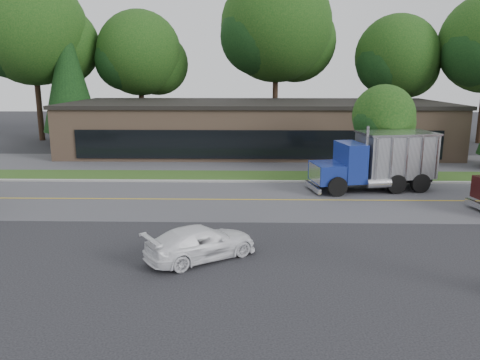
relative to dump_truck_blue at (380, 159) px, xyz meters
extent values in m
plane|color=#38383D|center=(-8.97, -11.54, -1.80)|extent=(140.00, 140.00, 0.00)
cube|color=#5E5E64|center=(-8.97, -2.54, -1.80)|extent=(60.00, 8.00, 0.02)
cube|color=gold|center=(-8.97, -2.54, -1.80)|extent=(60.00, 0.12, 0.01)
cube|color=#9E9E99|center=(-8.97, 1.66, -1.80)|extent=(60.00, 0.30, 0.12)
cube|color=#304E1A|center=(-8.97, 3.46, -1.80)|extent=(60.00, 3.40, 0.03)
cube|color=#5E5E64|center=(-8.97, 8.46, -1.80)|extent=(60.00, 7.00, 0.02)
cube|color=#917158|center=(-6.97, 14.46, 0.20)|extent=(32.00, 12.00, 4.00)
cylinder|color=#382619|center=(-28.97, 20.46, 1.12)|extent=(0.56, 0.56, 5.83)
sphere|color=#10390F|center=(-28.97, 20.46, 9.04)|extent=(10.67, 10.67, 10.67)
sphere|color=#10390F|center=(-26.96, 21.80, 7.70)|extent=(8.00, 8.00, 8.00)
sphere|color=black|center=(-30.63, 19.46, 8.04)|extent=(7.33, 7.33, 7.33)
cylinder|color=#382619|center=(-18.97, 22.46, 0.56)|extent=(0.56, 0.56, 4.72)
sphere|color=#10390F|center=(-18.97, 22.46, 6.96)|extent=(8.63, 8.63, 8.63)
sphere|color=#10390F|center=(-17.35, 23.54, 5.89)|extent=(6.47, 6.47, 6.47)
sphere|color=black|center=(-20.31, 21.65, 6.16)|extent=(5.93, 5.93, 5.93)
cylinder|color=#382619|center=(-4.97, 22.46, 1.27)|extent=(0.56, 0.56, 6.13)
sphere|color=#10390F|center=(-4.97, 22.46, 9.58)|extent=(11.21, 11.21, 11.21)
sphere|color=#10390F|center=(-2.86, 23.86, 8.18)|extent=(8.40, 8.40, 8.40)
sphere|color=black|center=(-6.72, 21.41, 8.53)|extent=(7.70, 7.70, 7.70)
cylinder|color=#382619|center=(7.03, 21.46, 0.45)|extent=(0.56, 0.56, 4.50)
sphere|color=#10390F|center=(7.03, 21.46, 6.56)|extent=(8.23, 8.23, 8.23)
sphere|color=#10390F|center=(8.58, 22.49, 5.53)|extent=(6.17, 6.17, 6.17)
sphere|color=black|center=(5.75, 20.69, 5.79)|extent=(5.66, 5.66, 5.66)
sphere|color=black|center=(13.58, 18.59, 6.81)|extent=(6.42, 6.42, 6.42)
cylinder|color=#382619|center=(-24.97, 18.46, -1.30)|extent=(0.44, 0.44, 1.00)
cone|color=black|center=(-24.97, 18.46, 4.86)|extent=(5.33, 5.33, 10.90)
cylinder|color=#382619|center=(1.03, 3.46, -0.71)|extent=(0.56, 0.56, 2.17)
sphere|color=#10390F|center=(1.03, 3.46, 2.24)|extent=(3.98, 3.98, 3.98)
sphere|color=#10390F|center=(1.78, 3.96, 1.74)|extent=(2.98, 2.98, 2.98)
sphere|color=black|center=(0.41, 3.09, 1.87)|extent=(2.73, 2.73, 2.73)
cube|color=black|center=(-0.19, -0.04, -1.23)|extent=(6.82, 2.28, 0.28)
cube|color=navy|center=(-3.07, -0.60, -0.68)|extent=(2.03, 2.57, 1.10)
cube|color=navy|center=(-1.77, -0.35, -0.08)|extent=(1.61, 2.58, 2.20)
cube|color=black|center=(-2.28, -0.45, 0.32)|extent=(0.46, 2.07, 0.90)
cube|color=silver|center=(0.96, 0.19, 0.22)|extent=(4.44, 3.23, 2.50)
cube|color=silver|center=(0.96, 0.19, 1.52)|extent=(4.62, 3.41, 0.12)
cylinder|color=black|center=(-3.15, 0.56, -1.23)|extent=(1.15, 0.55, 1.10)
cylinder|color=black|center=(-2.70, -1.70, -1.23)|extent=(1.15, 0.55, 1.10)
cylinder|color=black|center=(1.03, 1.37, -1.23)|extent=(1.15, 0.55, 1.10)
cylinder|color=black|center=(1.47, -0.88, -1.23)|extent=(1.15, 0.55, 1.10)
imported|color=white|center=(-9.31, -10.79, -1.19)|extent=(4.43, 3.81, 1.22)
camera|label=1|loc=(-7.52, -26.94, 4.84)|focal=35.00mm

